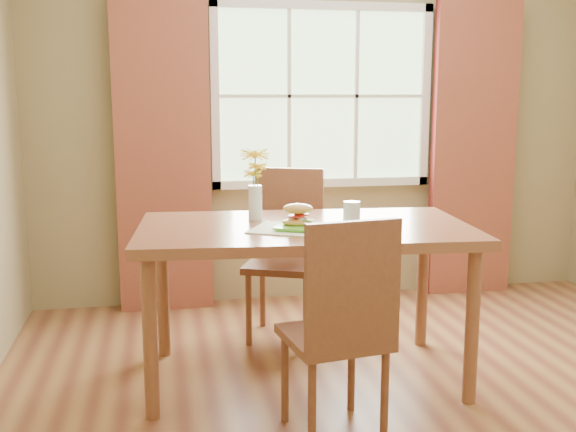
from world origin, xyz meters
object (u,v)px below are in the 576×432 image
(dining_table, at_px, (305,241))
(flower_vase, at_px, (255,177))
(chair_near, at_px, (342,321))
(chair_far, at_px, (286,245))
(croissant_sandwich, at_px, (298,215))
(water_glass, at_px, (352,215))

(dining_table, distance_m, flower_vase, 0.44)
(dining_table, distance_m, chair_near, 0.73)
(chair_far, relative_size, flower_vase, 2.72)
(croissant_sandwich, distance_m, water_glass, 0.29)
(chair_near, bearing_deg, flower_vase, 96.11)
(water_glass, bearing_deg, croissant_sandwich, -176.30)
(chair_far, distance_m, flower_vase, 0.75)
(croissant_sandwich, relative_size, flower_vase, 0.46)
(chair_far, bearing_deg, water_glass, -53.90)
(chair_near, distance_m, flower_vase, 1.07)
(croissant_sandwich, relative_size, water_glass, 1.35)
(croissant_sandwich, height_order, water_glass, croissant_sandwich)
(chair_near, bearing_deg, chair_far, 80.23)
(dining_table, bearing_deg, flower_vase, 143.21)
(chair_near, distance_m, croissant_sandwich, 0.70)
(water_glass, relative_size, flower_vase, 0.34)
(chair_near, height_order, croissant_sandwich, chair_near)
(chair_far, distance_m, water_glass, 0.88)
(dining_table, xyz_separation_m, chair_near, (0.01, -0.71, -0.20))
(chair_far, xyz_separation_m, flower_vase, (-0.27, -0.50, 0.50))
(chair_far, height_order, croissant_sandwich, chair_far)
(chair_near, relative_size, chair_far, 0.96)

